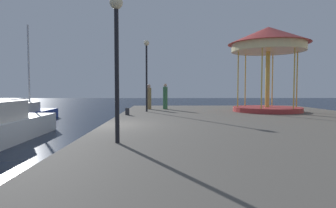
# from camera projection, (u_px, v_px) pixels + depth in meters

# --- Properties ---
(ground_plane) EXTENTS (120.00, 120.00, 0.00)m
(ground_plane) POSITION_uv_depth(u_px,v_px,m) (102.00, 143.00, 11.99)
(ground_plane) COLOR black
(quay_dock) EXTENTS (14.45, 27.24, 0.80)m
(quay_dock) POSITION_uv_depth(u_px,v_px,m) (273.00, 133.00, 12.12)
(quay_dock) COLOR #5B564F
(quay_dock) RESTS_ON ground
(sailboat_blue) EXTENTS (2.40, 7.11, 6.80)m
(sailboat_blue) POSITION_uv_depth(u_px,v_px,m) (25.00, 115.00, 19.49)
(sailboat_blue) COLOR navy
(sailboat_blue) RESTS_ON ground
(motorboat_white) EXTENTS (1.79, 5.86, 1.78)m
(motorboat_white) POSITION_uv_depth(u_px,v_px,m) (11.00, 125.00, 12.89)
(motorboat_white) COLOR white
(motorboat_white) RESTS_ON ground
(carousel) EXTENTS (5.21, 5.21, 5.54)m
(carousel) POSITION_uv_depth(u_px,v_px,m) (268.00, 48.00, 18.62)
(carousel) COLOR #B23333
(carousel) RESTS_ON quay_dock
(lamp_post_near_edge) EXTENTS (0.36, 0.36, 4.00)m
(lamp_post_near_edge) POSITION_uv_depth(u_px,v_px,m) (117.00, 42.00, 7.75)
(lamp_post_near_edge) COLOR black
(lamp_post_near_edge) RESTS_ON quay_dock
(lamp_post_mid_promenade) EXTENTS (0.36, 0.36, 4.67)m
(lamp_post_mid_promenade) POSITION_uv_depth(u_px,v_px,m) (147.00, 64.00, 18.61)
(lamp_post_mid_promenade) COLOR black
(lamp_post_mid_promenade) RESTS_ON quay_dock
(bollard_south) EXTENTS (0.24, 0.24, 0.40)m
(bollard_south) POSITION_uv_depth(u_px,v_px,m) (127.00, 112.00, 16.35)
(bollard_south) COLOR #2D2D33
(bollard_south) RESTS_ON quay_dock
(person_near_carousel) EXTENTS (0.34, 0.34, 1.89)m
(person_near_carousel) POSITION_uv_depth(u_px,v_px,m) (165.00, 97.00, 21.05)
(person_near_carousel) COLOR #387247
(person_near_carousel) RESTS_ON quay_dock
(person_mid_promenade) EXTENTS (0.34, 0.34, 1.84)m
(person_mid_promenade) POSITION_uv_depth(u_px,v_px,m) (149.00, 98.00, 21.04)
(person_mid_promenade) COLOR #937A4C
(person_mid_promenade) RESTS_ON quay_dock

